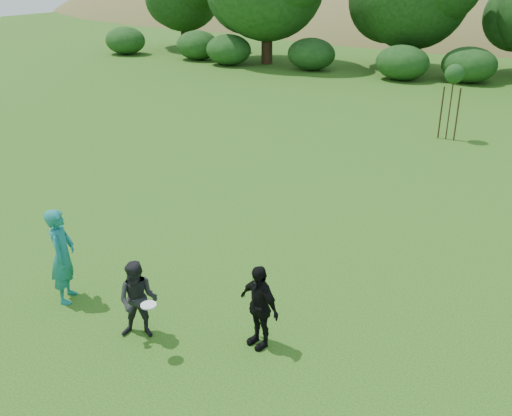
{
  "coord_description": "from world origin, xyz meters",
  "views": [
    {
      "loc": [
        5.98,
        -7.37,
        6.26
      ],
      "look_at": [
        0.0,
        3.0,
        1.1
      ],
      "focal_mm": 40.0,
      "sensor_mm": 36.0,
      "label": 1
    }
  ],
  "objects": [
    {
      "name": "player_black",
      "position": [
        1.83,
        -0.08,
        0.79
      ],
      "size": [
        1.0,
        0.67,
        1.58
      ],
      "primitive_type": "imported",
      "rotation": [
        0.0,
        0.0,
        -0.34
      ],
      "color": "black",
      "rests_on": "ground"
    },
    {
      "name": "player_teal",
      "position": [
        -2.24,
        -0.71,
        0.99
      ],
      "size": [
        0.78,
        0.86,
        1.97
      ],
      "primitive_type": "imported",
      "rotation": [
        0.0,
        0.0,
        2.12
      ],
      "color": "#1B7A73",
      "rests_on": "ground"
    },
    {
      "name": "player_grey",
      "position": [
        -0.15,
        -0.94,
        0.75
      ],
      "size": [
        0.91,
        0.83,
        1.5
      ],
      "primitive_type": "imported",
      "rotation": [
        0.0,
        0.0,
        0.46
      ],
      "color": "black",
      "rests_on": "ground"
    },
    {
      "name": "frisbee",
      "position": [
        0.37,
        -1.25,
        1.0
      ],
      "size": [
        0.27,
        0.27,
        0.03
      ],
      "color": "white",
      "rests_on": "ground"
    },
    {
      "name": "sapling",
      "position": [
        1.71,
        14.69,
        2.42
      ],
      "size": [
        0.7,
        0.7,
        2.85
      ],
      "color": "#392616",
      "rests_on": "ground"
    },
    {
      "name": "ground",
      "position": [
        0.0,
        0.0,
        0.0
      ],
      "size": [
        120.0,
        120.0,
        0.0
      ],
      "primitive_type": "plane",
      "color": "#19470C",
      "rests_on": "ground"
    }
  ]
}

